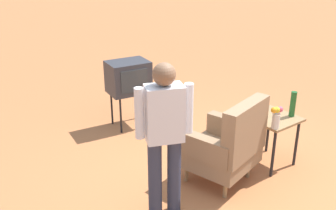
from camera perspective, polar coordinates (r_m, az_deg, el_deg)
ground_plane at (r=4.88m, az=8.78°, el=-10.53°), size 60.00×60.00×0.00m
armchair at (r=4.57m, az=8.54°, el=-5.69°), size 0.93×0.94×1.06m
side_table at (r=5.05m, az=14.96°, el=-2.72°), size 0.56×0.56×0.65m
tv_on_stand at (r=5.89m, az=-5.80°, el=3.99°), size 0.65×0.52×1.03m
person_standing at (r=3.80m, az=-0.53°, el=-4.04°), size 0.53×0.34×1.64m
bottle_short_clear at (r=4.77m, az=13.78°, el=-1.47°), size 0.06×0.06×0.20m
bottle_wine_green at (r=5.04m, az=17.71°, el=0.13°), size 0.07×0.07×0.32m
flower_vase at (r=4.66m, az=15.47°, el=-1.61°), size 0.15×0.10×0.27m
shrub_mid at (r=8.20m, az=-5.33°, el=4.84°), size 0.44×0.44×0.34m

